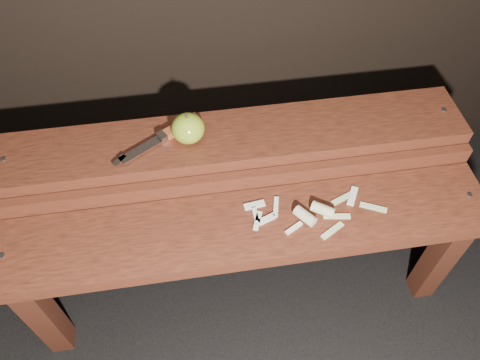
{
  "coord_description": "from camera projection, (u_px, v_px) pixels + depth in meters",
  "views": [
    {
      "loc": [
        -0.11,
        -0.64,
        1.36
      ],
      "look_at": [
        0.0,
        0.06,
        0.45
      ],
      "focal_mm": 35.0,
      "sensor_mm": 36.0,
      "label": 1
    }
  ],
  "objects": [
    {
      "name": "apple_scraps",
      "position": [
        311.0,
        212.0,
        1.12
      ],
      "size": [
        0.34,
        0.14,
        0.03
      ],
      "color": "beige",
      "rests_on": "bench_front_tier"
    },
    {
      "name": "bench_rear_tier",
      "position": [
        234.0,
        157.0,
        1.24
      ],
      "size": [
        1.2,
        0.21,
        0.5
      ],
      "color": "#38180E",
      "rests_on": "ground"
    },
    {
      "name": "knife",
      "position": [
        171.0,
        132.0,
        1.17
      ],
      "size": [
        0.22,
        0.15,
        0.02
      ],
      "color": "#933D20",
      "rests_on": "bench_rear_tier"
    },
    {
      "name": "bench_front_tier",
      "position": [
        247.0,
        242.0,
        1.15
      ],
      "size": [
        1.2,
        0.2,
        0.42
      ],
      "color": "#38180E",
      "rests_on": "ground"
    },
    {
      "name": "apple",
      "position": [
        188.0,
        128.0,
        1.14
      ],
      "size": [
        0.08,
        0.08,
        0.09
      ],
      "color": "olive",
      "rests_on": "bench_rear_tier"
    },
    {
      "name": "ground",
      "position": [
        243.0,
        283.0,
        1.47
      ],
      "size": [
        60.0,
        60.0,
        0.0
      ],
      "primitive_type": "plane",
      "color": "black"
    }
  ]
}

